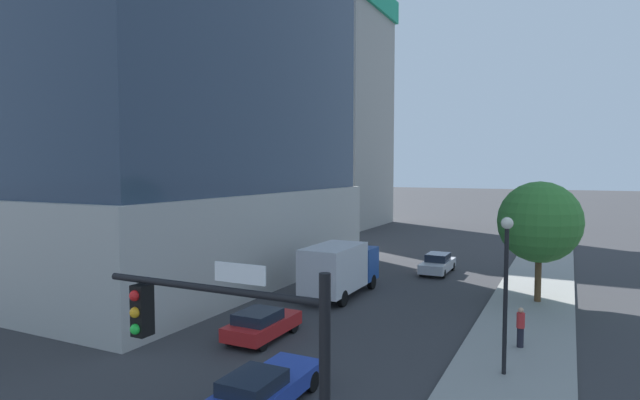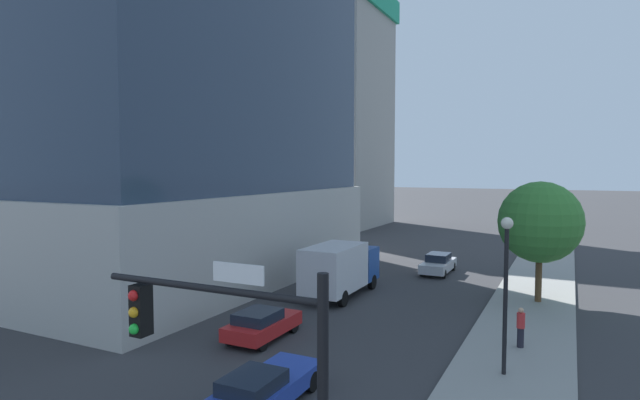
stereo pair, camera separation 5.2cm
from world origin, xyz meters
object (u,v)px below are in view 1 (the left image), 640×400
at_px(construction_building, 330,100).
at_px(car_blue, 265,387).
at_px(street_lamp, 506,272).
at_px(box_truck, 340,267).
at_px(car_silver, 438,264).
at_px(pedestrian_red_shirt, 521,327).
at_px(car_red, 262,324).
at_px(street_tree, 539,222).
at_px(traffic_light_pole, 237,363).

xyz_separation_m(construction_building, car_blue, (21.22, -50.17, -16.41)).
bearing_deg(street_lamp, box_truck, 141.19).
distance_m(car_silver, pedestrian_red_shirt, 16.13).
relative_size(car_red, box_truck, 0.59).
bearing_deg(car_silver, car_red, -101.60).
bearing_deg(car_silver, pedestrian_red_shirt, -64.51).
xyz_separation_m(car_silver, car_red, (-3.73, -18.20, -0.00)).
distance_m(construction_building, car_silver, 37.61).
bearing_deg(car_blue, pedestrian_red_shirt, 53.11).
xyz_separation_m(construction_building, car_silver, (21.22, -26.37, -16.39)).
bearing_deg(street_lamp, car_silver, 110.42).
bearing_deg(car_red, box_truck, 90.00).
relative_size(box_truck, pedestrian_red_shirt, 4.00).
height_order(car_blue, pedestrian_red_shirt, pedestrian_red_shirt).
relative_size(street_tree, box_truck, 1.01).
height_order(street_tree, car_blue, street_tree).
height_order(construction_building, street_tree, construction_building).
bearing_deg(street_tree, construction_building, 131.17).
xyz_separation_m(street_lamp, pedestrian_red_shirt, (0.29, 3.31, -2.95)).
xyz_separation_m(traffic_light_pole, pedestrian_red_shirt, (3.68, 15.34, -3.16)).
bearing_deg(car_silver, box_truck, -111.44).
height_order(street_tree, car_red, street_tree).
height_order(traffic_light_pole, car_silver, traffic_light_pole).
bearing_deg(construction_building, car_silver, -51.18).
bearing_deg(car_blue, box_truck, 104.65).
height_order(traffic_light_pole, car_red, traffic_light_pole).
relative_size(traffic_light_pole, car_blue, 1.26).
bearing_deg(car_red, car_blue, -56.32).
height_order(construction_building, car_silver, construction_building).
xyz_separation_m(traffic_light_pole, box_truck, (-7.00, 20.38, -2.40)).
height_order(construction_building, box_truck, construction_building).
relative_size(construction_building, car_silver, 8.97).
height_order(traffic_light_pole, street_lamp, traffic_light_pole).
xyz_separation_m(street_lamp, box_truck, (-10.39, 8.35, -2.18)).
distance_m(car_blue, car_silver, 23.80).
bearing_deg(car_blue, traffic_light_pole, -61.82).
height_order(street_lamp, car_silver, street_lamp).
xyz_separation_m(street_tree, box_truck, (-10.90, -3.43, -2.92)).
xyz_separation_m(street_lamp, car_red, (-10.39, -0.33, -3.26)).
xyz_separation_m(box_truck, pedestrian_red_shirt, (10.67, -5.04, -0.76)).
distance_m(street_tree, car_silver, 10.21).
relative_size(street_lamp, car_red, 1.45).
bearing_deg(car_silver, traffic_light_pole, -83.77).
relative_size(car_silver, car_red, 1.14).
xyz_separation_m(car_blue, car_red, (-3.73, 5.60, 0.01)).
xyz_separation_m(street_tree, car_silver, (-7.16, 6.08, -4.00)).
relative_size(street_tree, car_silver, 1.50).
distance_m(car_red, box_truck, 8.75).
distance_m(construction_building, car_blue, 56.89).
bearing_deg(street_tree, car_blue, -112.01).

